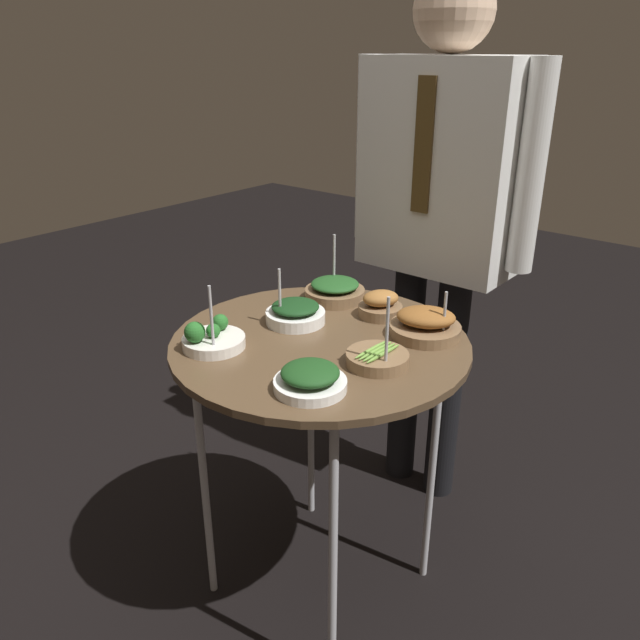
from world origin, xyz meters
TOP-DOWN VIEW (x-y plane):
  - ground_plane at (0.00, 0.00)m, footprint 8.00×8.00m
  - serving_cart at (0.00, 0.00)m, footprint 0.70×0.70m
  - bowl_spinach_mid_right at (-0.11, 0.04)m, footprint 0.15×0.15m
  - bowl_broccoli_near_rim at (-0.16, -0.19)m, footprint 0.14×0.14m
  - bowl_spinach_front_center at (0.13, -0.19)m, footprint 0.15×0.15m
  - bowl_roast_front_right at (0.03, 0.21)m, footprint 0.11×0.12m
  - bowl_asparagus_back_right at (0.18, -0.02)m, footprint 0.14×0.14m
  - bowl_roast_mid_left at (0.18, 0.18)m, footprint 0.17×0.17m
  - bowl_spinach_back_left at (-0.13, 0.22)m, footprint 0.16×0.16m
  - waiter_figure at (-0.03, 0.57)m, footprint 0.58×0.22m

SIDE VIEW (x-z plane):
  - ground_plane at x=0.00m, z-range 0.00..0.00m
  - serving_cart at x=0.00m, z-range 0.33..1.09m
  - bowl_asparagus_back_right at x=0.18m, z-range 0.69..0.86m
  - bowl_broccoli_near_rim at x=-0.16m, z-range 0.70..0.86m
  - bowl_spinach_front_center at x=0.13m, z-range 0.76..0.81m
  - bowl_spinach_mid_right at x=-0.11m, z-range 0.71..0.86m
  - bowl_spinach_back_left at x=-0.13m, z-range 0.70..0.87m
  - bowl_roast_front_right at x=0.03m, z-range 0.75..0.82m
  - bowl_roast_mid_left at x=0.18m, z-range 0.73..0.85m
  - waiter_figure at x=-0.03m, z-range 0.21..1.79m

